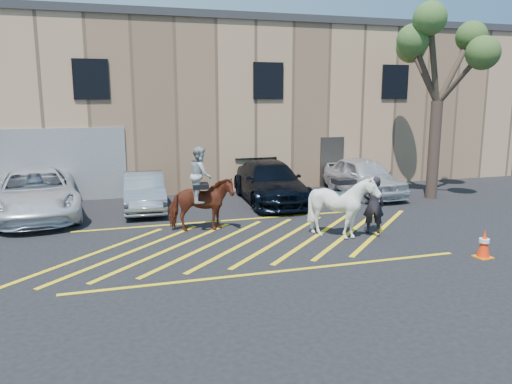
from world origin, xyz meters
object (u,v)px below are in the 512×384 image
object	(u,v)px
car_white_pickup	(36,193)
tree	(440,50)
car_silver_sedan	(144,192)
car_white_suv	(364,177)
traffic_cone	(484,244)
mounted_bay	(201,197)
saddled_white	(343,206)
car_blue_suv	(270,182)
handler	(374,205)

from	to	relation	value
car_white_pickup	tree	distance (m)	15.43
car_silver_sedan	car_white_suv	distance (m)	8.76
car_white_pickup	car_white_suv	distance (m)	12.31
car_silver_sedan	traffic_cone	distance (m)	11.08
mounted_bay	saddled_white	distance (m)	4.17
car_white_pickup	car_blue_suv	bearing A→B (deg)	-6.37
car_blue_suv	traffic_cone	size ratio (longest dim) A/B	7.13
car_silver_sedan	car_blue_suv	xyz separation A→B (m)	(4.70, -0.03, 0.10)
handler	traffic_cone	xyz separation A→B (m)	(1.50, -2.83, -0.49)
tree	mounted_bay	bearing A→B (deg)	-167.09
car_white_pickup	handler	size ratio (longest dim) A/B	3.34
traffic_cone	tree	xyz separation A→B (m)	(3.34, 6.75, 5.33)
car_white_pickup	car_blue_suv	size ratio (longest dim) A/B	1.09
car_silver_sedan	traffic_cone	xyz separation A→B (m)	(7.70, -7.97, -0.29)
car_white_pickup	car_silver_sedan	xyz separation A→B (m)	(3.55, 0.03, -0.14)
mounted_bay	saddled_white	xyz separation A→B (m)	(3.72, -1.88, -0.10)
handler	saddled_white	distance (m)	1.09
car_blue_suv	tree	distance (m)	8.12
car_blue_suv	traffic_cone	xyz separation A→B (m)	(3.00, -7.94, -0.39)
car_silver_sedan	car_white_pickup	bearing A→B (deg)	-176.89
mounted_bay	traffic_cone	distance (m)	7.79
car_white_suv	saddled_white	world-z (taller)	saddled_white
car_white_pickup	mounted_bay	size ratio (longest dim) A/B	2.24
car_white_pickup	car_white_suv	bearing A→B (deg)	-5.86
car_white_suv	handler	distance (m)	5.81
saddled_white	mounted_bay	bearing A→B (deg)	153.25
car_white_pickup	car_blue_suv	world-z (taller)	car_white_pickup
traffic_cone	car_white_pickup	bearing A→B (deg)	144.78
saddled_white	tree	distance (m)	8.63
saddled_white	traffic_cone	distance (m)	3.75
car_silver_sedan	car_white_suv	xyz separation A→B (m)	(8.76, 0.08, 0.11)
car_silver_sedan	car_blue_suv	bearing A→B (deg)	2.29
saddled_white	car_white_suv	bearing A→B (deg)	55.93
car_blue_suv	car_white_suv	bearing A→B (deg)	5.16
car_blue_suv	handler	world-z (taller)	handler
car_silver_sedan	car_white_suv	bearing A→B (deg)	3.17
car_blue_suv	mounted_bay	world-z (taller)	mounted_bay
car_white_pickup	tree	xyz separation A→B (m)	(14.59, -1.19, 4.90)
car_silver_sedan	saddled_white	size ratio (longest dim) A/B	2.15
car_silver_sedan	handler	bearing A→B (deg)	-36.99
car_white_pickup	saddled_white	distance (m)	10.15
mounted_bay	traffic_cone	xyz separation A→B (m)	(6.30, -4.54, -0.66)
handler	tree	distance (m)	7.89
tree	car_blue_suv	bearing A→B (deg)	169.37
handler	saddled_white	bearing A→B (deg)	27.40
car_blue_suv	tree	world-z (taller)	tree
handler	saddled_white	world-z (taller)	saddled_white
car_blue_suv	car_white_suv	xyz separation A→B (m)	(4.06, 0.11, 0.01)
car_white_suv	traffic_cone	world-z (taller)	car_white_suv
car_blue_suv	saddled_white	xyz separation A→B (m)	(0.42, -5.27, 0.17)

